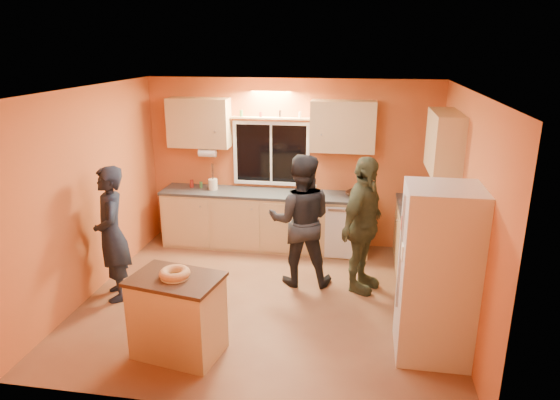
% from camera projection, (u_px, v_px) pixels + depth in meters
% --- Properties ---
extents(ground, '(4.50, 4.50, 0.00)m').
position_uv_depth(ground, '(267.00, 300.00, 6.29)').
color(ground, brown).
rests_on(ground, ground).
extents(room_shell, '(4.54, 4.04, 2.61)m').
position_uv_depth(room_shell, '(282.00, 168.00, 6.17)').
color(room_shell, '#C76333').
rests_on(room_shell, ground).
extents(back_counter, '(4.23, 0.62, 0.90)m').
position_uv_depth(back_counter, '(288.00, 221.00, 7.75)').
color(back_counter, tan).
rests_on(back_counter, ground).
extents(right_counter, '(0.62, 1.84, 0.90)m').
position_uv_depth(right_counter, '(425.00, 261.00, 6.32)').
color(right_counter, tan).
rests_on(right_counter, ground).
extents(refrigerator, '(0.72, 0.70, 1.80)m').
position_uv_depth(refrigerator, '(437.00, 274.00, 4.97)').
color(refrigerator, silver).
rests_on(refrigerator, ground).
extents(island, '(0.99, 0.76, 0.86)m').
position_uv_depth(island, '(178.00, 315.00, 5.10)').
color(island, tan).
rests_on(island, ground).
extents(bundt_pastry, '(0.31, 0.31, 0.09)m').
position_uv_depth(bundt_pastry, '(175.00, 273.00, 4.95)').
color(bundt_pastry, tan).
rests_on(bundt_pastry, island).
extents(person_left, '(0.66, 0.74, 1.70)m').
position_uv_depth(person_left, '(112.00, 234.00, 6.13)').
color(person_left, black).
rests_on(person_left, ground).
extents(person_center, '(0.92, 0.75, 1.76)m').
position_uv_depth(person_center, '(301.00, 220.00, 6.51)').
color(person_center, black).
rests_on(person_center, ground).
extents(person_right, '(0.81, 1.13, 1.78)m').
position_uv_depth(person_right, '(363.00, 225.00, 6.32)').
color(person_right, '#2C311F').
rests_on(person_right, ground).
extents(mixing_bowl, '(0.47, 0.47, 0.09)m').
position_uv_depth(mixing_bowl, '(358.00, 195.00, 7.40)').
color(mixing_bowl, black).
rests_on(mixing_bowl, back_counter).
extents(utensil_crock, '(0.14, 0.14, 0.17)m').
position_uv_depth(utensil_crock, '(213.00, 184.00, 7.78)').
color(utensil_crock, beige).
rests_on(utensil_crock, back_counter).
extents(potted_plant, '(0.32, 0.30, 0.30)m').
position_uv_depth(potted_plant, '(432.00, 235.00, 5.57)').
color(potted_plant, gray).
rests_on(potted_plant, right_counter).
extents(red_box, '(0.18, 0.15, 0.07)m').
position_uv_depth(red_box, '(423.00, 209.00, 6.80)').
color(red_box, '#A02418').
rests_on(red_box, right_counter).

